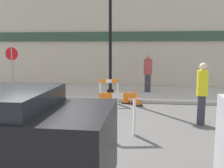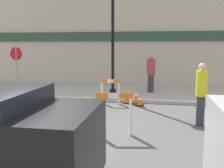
# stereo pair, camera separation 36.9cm
# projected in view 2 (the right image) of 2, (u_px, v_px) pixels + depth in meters

# --- Properties ---
(ground_plane) EXTENTS (60.00, 60.00, 0.00)m
(ground_plane) POSITION_uv_depth(u_px,v_px,m) (40.00, 139.00, 6.52)
(ground_plane) COLOR #565451
(sidewalk_slab) EXTENTS (18.00, 3.91, 0.15)m
(sidewalk_slab) POSITION_uv_depth(u_px,v_px,m) (98.00, 92.00, 12.80)
(sidewalk_slab) COLOR #ADA89E
(sidewalk_slab) RESTS_ON ground_plane
(storefront_facade) EXTENTS (18.00, 0.22, 5.50)m
(storefront_facade) POSITION_uv_depth(u_px,v_px,m) (106.00, 37.00, 14.39)
(storefront_facade) COLOR #BCB29E
(storefront_facade) RESTS_ON ground_plane
(streetlamp_post) EXTENTS (0.44, 0.44, 5.33)m
(streetlamp_post) POSITION_uv_depth(u_px,v_px,m) (113.00, 15.00, 11.08)
(streetlamp_post) COLOR black
(streetlamp_post) RESTS_ON sidewalk_slab
(stop_sign) EXTENTS (0.60, 0.06, 2.09)m
(stop_sign) POSITION_uv_depth(u_px,v_px,m) (17.00, 62.00, 12.14)
(stop_sign) COLOR gray
(stop_sign) RESTS_ON sidewalk_slab
(barricade_0) EXTENTS (0.74, 0.15, 0.99)m
(barricade_0) POSITION_uv_depth(u_px,v_px,m) (110.00, 91.00, 10.35)
(barricade_0) COLOR white
(barricade_0) RESTS_ON ground_plane
(barricade_1) EXTENTS (0.94, 0.28, 1.11)m
(barricade_1) POSITION_uv_depth(u_px,v_px,m) (114.00, 112.00, 6.68)
(barricade_1) COLOR white
(barricade_1) RESTS_ON ground_plane
(traffic_cone_0) EXTENTS (0.30, 0.30, 0.55)m
(traffic_cone_0) POSITION_uv_depth(u_px,v_px,m) (127.00, 97.00, 10.48)
(traffic_cone_0) COLOR black
(traffic_cone_0) RESTS_ON ground_plane
(traffic_cone_1) EXTENTS (0.30, 0.30, 0.48)m
(traffic_cone_1) POSITION_uv_depth(u_px,v_px,m) (140.00, 100.00, 10.06)
(traffic_cone_1) COLOR black
(traffic_cone_1) RESTS_ON ground_plane
(traffic_cone_2) EXTENTS (0.30, 0.30, 0.66)m
(traffic_cone_2) POSITION_uv_depth(u_px,v_px,m) (136.00, 96.00, 10.38)
(traffic_cone_2) COLOR black
(traffic_cone_2) RESTS_ON ground_plane
(person_worker) EXTENTS (0.37, 0.37, 1.82)m
(person_worker) POSITION_uv_depth(u_px,v_px,m) (201.00, 92.00, 7.43)
(person_worker) COLOR #33333D
(person_worker) RESTS_ON ground_plane
(person_pedestrian) EXTENTS (0.48, 0.48, 1.75)m
(person_pedestrian) POSITION_uv_depth(u_px,v_px,m) (151.00, 72.00, 12.10)
(person_pedestrian) COLOR #33333D
(person_pedestrian) RESTS_ON sidewalk_slab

